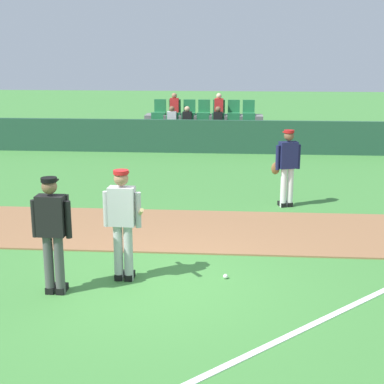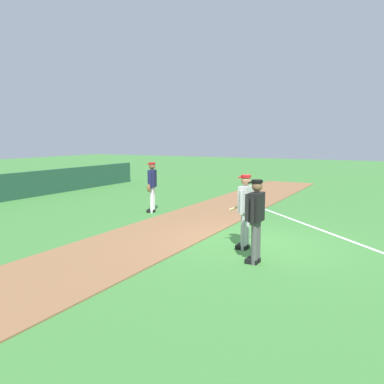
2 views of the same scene
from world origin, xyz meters
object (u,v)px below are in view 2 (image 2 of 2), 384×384
batter_grey_jersey (245,209)px  umpire_home_plate (255,216)px  baseball (259,233)px  runner_navy_jersey (152,185)px

batter_grey_jersey → umpire_home_plate: same height
batter_grey_jersey → baseball: size_ratio=23.78×
umpire_home_plate → baseball: (2.50, 0.73, -0.96)m
batter_grey_jersey → runner_navy_jersey: bearing=57.7°
batter_grey_jersey → runner_navy_jersey: (2.85, 4.51, -0.01)m
batter_grey_jersey → umpire_home_plate: bearing=-148.6°
umpire_home_plate → runner_navy_jersey: bearing=53.3°
umpire_home_plate → runner_navy_jersey: size_ratio=1.00×
runner_navy_jersey → umpire_home_plate: bearing=-126.7°
batter_grey_jersey → umpire_home_plate: size_ratio=1.00×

